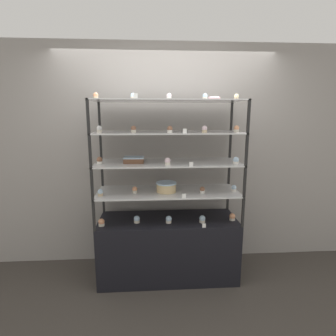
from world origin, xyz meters
TOP-DOWN VIEW (x-y plane):
  - ground_plane at (0.00, 0.00)m, footprint 20.00×20.00m
  - back_wall at (0.00, 0.42)m, footprint 8.00×0.05m
  - display_base at (0.00, 0.00)m, footprint 1.50×0.55m
  - display_riser_lower at (0.00, 0.00)m, footprint 1.50×0.55m
  - display_riser_middle at (0.00, 0.00)m, footprint 1.50×0.55m
  - display_riser_upper at (0.00, 0.00)m, footprint 1.50×0.55m
  - display_riser_top at (0.00, 0.00)m, footprint 1.50×0.55m
  - layer_cake_centerpiece at (-0.02, -0.02)m, footprint 0.21×0.21m
  - sheet_cake_frosted at (-0.35, -0.00)m, footprint 0.21×0.18m
  - cupcake_0 at (-0.69, -0.14)m, footprint 0.06×0.06m
  - cupcake_1 at (-0.34, -0.08)m, footprint 0.06×0.06m
  - cupcake_2 at (0.00, -0.11)m, footprint 0.06×0.06m
  - cupcake_3 at (0.36, -0.12)m, footprint 0.06×0.06m
  - cupcake_4 at (0.69, -0.08)m, footprint 0.06×0.06m
  - price_tag_0 at (0.35, -0.26)m, footprint 0.04×0.00m
  - cupcake_5 at (-0.69, -0.13)m, footprint 0.05×0.05m
  - cupcake_6 at (-0.35, -0.05)m, footprint 0.05×0.05m
  - cupcake_7 at (0.35, -0.10)m, footprint 0.05×0.05m
  - cupcake_8 at (0.70, -0.06)m, footprint 0.05×0.05m
  - price_tag_1 at (0.14, -0.26)m, footprint 0.04×0.00m
  - cupcake_9 at (-0.70, -0.04)m, footprint 0.06×0.06m
  - cupcake_10 at (-0.01, -0.14)m, footprint 0.06×0.06m
  - cupcake_11 at (0.68, -0.14)m, footprint 0.06×0.06m
  - price_tag_2 at (0.21, -0.26)m, footprint 0.04×0.00m
  - cupcake_12 at (-0.68, -0.04)m, footprint 0.05×0.05m
  - cupcake_13 at (-0.35, -0.08)m, footprint 0.05×0.05m
  - cupcake_14 at (0.01, -0.14)m, footprint 0.05×0.05m
  - cupcake_15 at (0.35, -0.13)m, footprint 0.05×0.05m
  - cupcake_16 at (0.69, -0.09)m, footprint 0.05×0.05m
  - price_tag_3 at (0.14, -0.26)m, footprint 0.04×0.00m
  - cupcake_17 at (-0.69, -0.10)m, footprint 0.05×0.05m
  - cupcake_18 at (-0.34, -0.09)m, footprint 0.05×0.05m
  - cupcake_19 at (0.01, -0.07)m, footprint 0.05×0.05m
  - cupcake_20 at (0.36, -0.07)m, footprint 0.05×0.05m
  - cupcake_21 at (0.68, -0.05)m, footprint 0.05×0.05m
  - price_tag_4 at (-0.31, -0.26)m, footprint 0.04×0.00m
  - donut_glazed at (0.48, 0.03)m, footprint 0.13×0.13m

SIDE VIEW (x-z plane):
  - ground_plane at x=0.00m, z-range 0.00..0.00m
  - display_base at x=0.00m, z-range 0.00..0.68m
  - price_tag_0 at x=0.35m, z-range 0.68..0.72m
  - cupcake_0 at x=-0.69m, z-range 0.67..0.75m
  - cupcake_1 at x=-0.34m, z-range 0.67..0.75m
  - cupcake_2 at x=0.00m, z-range 0.67..0.75m
  - cupcake_3 at x=0.36m, z-range 0.67..0.75m
  - cupcake_4 at x=0.69m, z-range 0.67..0.75m
  - display_riser_lower at x=0.00m, z-range 0.82..1.13m
  - price_tag_1 at x=0.14m, z-range 0.99..1.04m
  - cupcake_5 at x=-0.69m, z-range 0.99..1.06m
  - cupcake_6 at x=-0.35m, z-range 0.99..1.06m
  - cupcake_7 at x=0.35m, z-range 0.99..1.06m
  - cupcake_8 at x=0.70m, z-range 0.99..1.06m
  - layer_cake_centerpiece at x=-0.02m, z-range 0.99..1.10m
  - display_riser_middle at x=0.00m, z-range 1.13..1.45m
  - back_wall at x=0.00m, z-range 0.00..2.60m
  - price_tag_2 at x=0.21m, z-range 1.31..1.35m
  - sheet_cake_frosted at x=-0.35m, z-range 1.31..1.37m
  - cupcake_9 at x=-0.70m, z-range 1.31..1.38m
  - cupcake_10 at x=-0.01m, z-range 1.31..1.38m
  - cupcake_11 at x=0.68m, z-range 1.31..1.38m
  - display_riser_upper at x=0.00m, z-range 1.45..1.76m
  - price_tag_3 at x=0.14m, z-range 1.62..1.67m
  - cupcake_12 at x=-0.68m, z-range 1.62..1.69m
  - cupcake_13 at x=-0.35m, z-range 1.62..1.69m
  - cupcake_14 at x=0.01m, z-range 1.62..1.69m
  - cupcake_15 at x=0.35m, z-range 1.62..1.69m
  - cupcake_16 at x=0.69m, z-range 1.62..1.69m
  - display_riser_top at x=0.00m, z-range 1.76..2.08m
  - donut_glazed at x=0.48m, z-range 1.94..1.98m
  - price_tag_4 at x=-0.31m, z-range 1.94..1.98m
  - cupcake_17 at x=-0.69m, z-range 1.94..2.00m
  - cupcake_18 at x=-0.34m, z-range 1.94..2.00m
  - cupcake_19 at x=0.01m, z-range 1.94..2.00m
  - cupcake_20 at x=0.36m, z-range 1.94..2.00m
  - cupcake_21 at x=0.68m, z-range 1.94..2.00m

